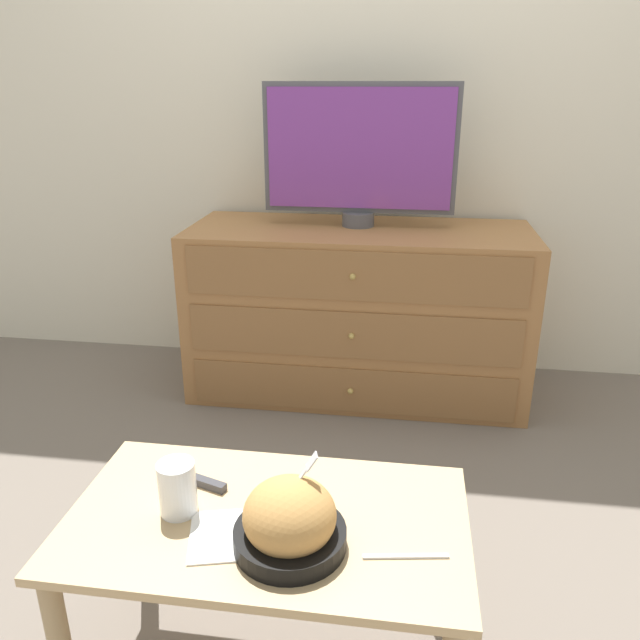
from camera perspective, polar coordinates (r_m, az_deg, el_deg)
ground_plane at (r=3.08m, az=4.02°, el=-3.52°), size 12.00×12.00×0.00m
wall_back at (r=2.83m, az=4.77°, el=21.43°), size 12.00×0.05×2.60m
dresser at (r=2.66m, az=3.47°, el=0.80°), size 1.40×0.57×0.72m
tv at (r=2.57m, az=3.65°, el=15.05°), size 0.77×0.13×0.56m
coffee_table at (r=1.40m, az=-4.83°, el=-19.81°), size 0.83×0.47×0.43m
takeout_bowl at (r=1.25m, az=-2.79°, el=-17.94°), size 0.22×0.22×0.18m
drink_cup at (r=1.37m, az=-12.88°, el=-14.99°), size 0.08×0.08×0.12m
napkin at (r=1.32m, az=-8.35°, el=-18.86°), size 0.19×0.19×0.00m
knife at (r=1.27m, az=7.85°, el=-20.61°), size 0.16×0.04×0.01m
remote_control at (r=1.46m, az=-10.90°, el=-14.25°), size 0.13×0.06×0.02m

